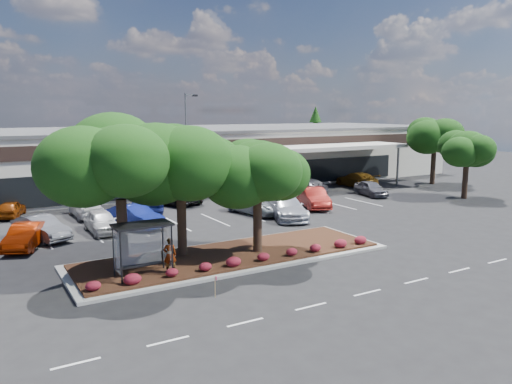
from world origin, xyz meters
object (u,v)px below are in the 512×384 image
light_pole (188,153)px  survey_stake (215,284)px  car_0 (26,236)px  car_1 (41,228)px

light_pole → survey_stake: light_pole is taller
light_pole → survey_stake: (-8.79, -24.00, -3.72)m
car_0 → car_1: car_1 is taller
car_0 → car_1: bearing=79.3°
light_pole → car_0: bearing=-144.4°
survey_stake → car_1: 15.69m
light_pole → car_1: light_pole is taller
light_pole → car_1: size_ratio=2.09×
car_0 → car_1: (1.07, 1.63, 0.03)m
survey_stake → car_1: size_ratio=0.21×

